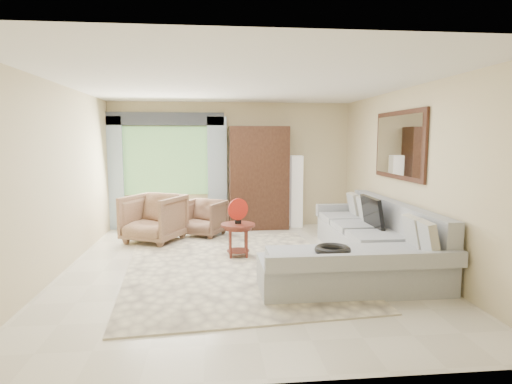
{
  "coord_description": "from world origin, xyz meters",
  "views": [
    {
      "loc": [
        -0.4,
        -6.01,
        1.84
      ],
      "look_at": [
        0.25,
        0.35,
        1.05
      ],
      "focal_mm": 30.0,
      "sensor_mm": 36.0,
      "label": 1
    }
  ],
  "objects": [
    {
      "name": "tv_screen",
      "position": [
        2.05,
        0.29,
        0.72
      ],
      "size": [
        0.14,
        0.74,
        0.48
      ],
      "primitive_type": "cube",
      "rotation": [
        0.0,
        -0.17,
        0.0
      ],
      "color": "black",
      "rests_on": "sectional_sofa"
    },
    {
      "name": "armoire",
      "position": [
        0.55,
        2.72,
        1.05
      ],
      "size": [
        1.2,
        0.55,
        2.1
      ],
      "primitive_type": "cube",
      "color": "black",
      "rests_on": "ground"
    },
    {
      "name": "coffee_table",
      "position": [
        -0.01,
        0.52,
        0.28
      ],
      "size": [
        0.53,
        0.53,
        0.53
      ],
      "rotation": [
        0.0,
        0.0,
        0.17
      ],
      "color": "#522115",
      "rests_on": "ground"
    },
    {
      "name": "garden_hose",
      "position": [
        1.0,
        -1.21,
        0.55
      ],
      "size": [
        0.43,
        0.43,
        0.09
      ],
      "primitive_type": "torus",
      "color": "black",
      "rests_on": "sectional_sofa"
    },
    {
      "name": "area_rug",
      "position": [
        -0.1,
        -0.03,
        0.01
      ],
      "size": [
        3.33,
        4.24,
        0.02
      ],
      "primitive_type": "cube",
      "rotation": [
        0.0,
        0.0,
        0.09
      ],
      "color": "beige",
      "rests_on": "ground"
    },
    {
      "name": "red_disc",
      "position": [
        -0.01,
        0.52,
        0.76
      ],
      "size": [
        0.32,
        0.16,
        0.34
      ],
      "primitive_type": "cylinder",
      "rotation": [
        1.57,
        0.0,
        0.41
      ],
      "color": "#B21E11",
      "rests_on": "coffee_table"
    },
    {
      "name": "potted_plant",
      "position": [
        -2.06,
        2.79,
        0.25
      ],
      "size": [
        0.57,
        0.53,
        0.51
      ],
      "primitive_type": "imported",
      "rotation": [
        0.0,
        0.0,
        -0.37
      ],
      "color": "#999999",
      "rests_on": "ground"
    },
    {
      "name": "curtain_right",
      "position": [
        -0.3,
        2.88,
        1.15
      ],
      "size": [
        0.4,
        0.08,
        2.3
      ],
      "primitive_type": "cube",
      "color": "#9EB7CC",
      "rests_on": "ground"
    },
    {
      "name": "armchair_right",
      "position": [
        -0.59,
        2.1,
        0.34
      ],
      "size": [
        0.99,
        1.0,
        0.69
      ],
      "primitive_type": "imported",
      "rotation": [
        0.0,
        0.0,
        -0.47
      ],
      "color": "brown",
      "rests_on": "ground"
    },
    {
      "name": "wall_mirror",
      "position": [
        2.46,
        0.35,
        1.75
      ],
      "size": [
        0.05,
        1.7,
        1.05
      ],
      "color": "black",
      "rests_on": "wall_right"
    },
    {
      "name": "floor_lamp",
      "position": [
        1.35,
        2.78,
        0.75
      ],
      "size": [
        0.24,
        0.24,
        1.5
      ],
      "primitive_type": "cube",
      "color": "silver",
      "rests_on": "ground"
    },
    {
      "name": "valance",
      "position": [
        -1.35,
        2.9,
        2.25
      ],
      "size": [
        2.4,
        0.12,
        0.26
      ],
      "primitive_type": "cube",
      "color": "#1E232D",
      "rests_on": "wall_back"
    },
    {
      "name": "ground",
      "position": [
        0.0,
        0.0,
        0.0
      ],
      "size": [
        6.0,
        6.0,
        0.0
      ],
      "primitive_type": "plane",
      "color": "silver",
      "rests_on": "ground"
    },
    {
      "name": "window",
      "position": [
        -1.35,
        2.97,
        1.4
      ],
      "size": [
        1.8,
        0.04,
        1.4
      ],
      "primitive_type": "cube",
      "color": "#669E59",
      "rests_on": "wall_back"
    },
    {
      "name": "curtain_left",
      "position": [
        -2.4,
        2.88,
        1.15
      ],
      "size": [
        0.4,
        0.08,
        2.3
      ],
      "primitive_type": "cube",
      "color": "#9EB7CC",
      "rests_on": "ground"
    },
    {
      "name": "armchair_left",
      "position": [
        -1.46,
        1.7,
        0.43
      ],
      "size": [
        1.24,
        1.26,
        0.86
      ],
      "primitive_type": "imported",
      "rotation": [
        0.0,
        0.0,
        -0.47
      ],
      "color": "#996A53",
      "rests_on": "ground"
    },
    {
      "name": "sectional_sofa",
      "position": [
        1.78,
        -0.18,
        0.28
      ],
      "size": [
        2.3,
        3.46,
        0.9
      ],
      "color": "#A4A8AD",
      "rests_on": "ground"
    }
  ]
}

